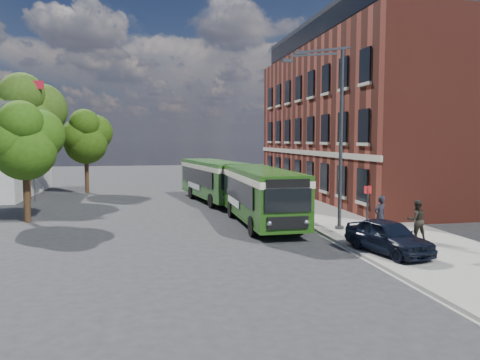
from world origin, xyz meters
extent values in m
plane|color=#27272A|center=(0.00, 0.00, 0.00)|extent=(120.00, 120.00, 0.00)
cube|color=gray|center=(7.00, 8.00, 0.07)|extent=(6.00, 48.00, 0.15)
cube|color=beige|center=(3.95, 8.00, 0.01)|extent=(0.12, 48.00, 0.01)
cube|color=maroon|center=(14.00, 12.00, 6.00)|extent=(12.00, 26.00, 12.00)
cube|color=beige|center=(7.96, 12.00, 3.60)|extent=(0.12, 26.00, 0.35)
cube|color=black|center=(14.00, 12.00, 13.10)|extent=(10.80, 24.80, 2.20)
cube|color=black|center=(8.57, 12.00, 13.10)|extent=(0.08, 24.00, 1.40)
cylinder|color=#3B3D40|center=(-12.50, 13.00, 4.50)|extent=(0.10, 0.10, 9.00)
cube|color=red|center=(-12.05, 13.00, 8.60)|extent=(0.90, 0.02, 0.60)
cylinder|color=#3B3D40|center=(5.20, -2.00, 0.15)|extent=(0.44, 0.44, 0.30)
cylinder|color=#3B3D40|center=(5.20, -2.00, 4.50)|extent=(0.18, 0.18, 9.00)
cube|color=#3B3D40|center=(3.96, -2.60, 8.80)|extent=(2.58, 0.46, 0.37)
cube|color=#3B3D40|center=(3.96, -1.40, 8.80)|extent=(2.58, 0.46, 0.37)
cube|color=#3B3D40|center=(2.73, -3.08, 8.55)|extent=(0.55, 0.22, 0.16)
cube|color=#3B3D40|center=(2.73, -0.92, 8.55)|extent=(0.55, 0.22, 0.16)
cylinder|color=#3B3D40|center=(5.60, -4.20, 1.25)|extent=(0.08, 0.08, 2.50)
cube|color=red|center=(5.60, -4.20, 2.35)|extent=(0.35, 0.04, 0.35)
cube|color=#214E13|center=(1.81, 1.01, 1.77)|extent=(2.59, 10.26, 2.45)
cube|color=#214E13|center=(1.81, 1.01, 0.50)|extent=(2.63, 10.30, 0.14)
cube|color=black|center=(0.53, 1.29, 1.90)|extent=(0.16, 8.44, 1.10)
cube|color=black|center=(3.09, 1.32, 1.90)|extent=(0.16, 8.44, 1.10)
cube|color=#F3E8C8|center=(1.81, 1.01, 2.60)|extent=(2.65, 10.32, 0.32)
cube|color=#214E13|center=(1.81, 1.01, 2.96)|extent=(2.49, 10.16, 0.12)
cube|color=black|center=(1.86, -4.14, 1.95)|extent=(2.15, 0.10, 1.05)
cube|color=black|center=(1.86, -4.15, 2.70)|extent=(2.00, 0.10, 0.38)
cube|color=black|center=(1.86, -4.15, 0.95)|extent=(1.90, 0.10, 0.55)
sphere|color=silver|center=(1.01, -4.14, 0.95)|extent=(0.26, 0.26, 0.26)
sphere|color=silver|center=(2.71, -4.12, 0.95)|extent=(0.26, 0.26, 0.26)
cube|color=black|center=(1.76, 6.15, 2.00)|extent=(2.00, 0.10, 0.90)
cube|color=white|center=(0.51, 1.99, 1.15)|extent=(0.07, 3.20, 0.45)
cylinder|color=black|center=(0.67, -2.32, 0.50)|extent=(0.29, 1.00, 1.00)
cylinder|color=black|center=(3.01, -2.30, 0.50)|extent=(0.29, 1.00, 1.00)
cylinder|color=black|center=(0.62, 3.31, 0.50)|extent=(0.29, 1.00, 1.00)
cylinder|color=black|center=(2.96, 3.33, 0.50)|extent=(0.29, 1.00, 1.00)
cube|color=#2E6522|center=(0.60, 10.57, 1.77)|extent=(4.09, 10.23, 2.45)
cube|color=#2E6522|center=(0.60, 10.57, 0.50)|extent=(4.14, 10.28, 0.14)
cube|color=black|center=(-0.71, 10.66, 1.90)|extent=(1.41, 8.06, 1.10)
cube|color=black|center=(1.81, 11.07, 1.90)|extent=(1.41, 8.06, 1.10)
cube|color=#F1ECC6|center=(0.60, 10.57, 2.60)|extent=(4.16, 10.30, 0.32)
cube|color=#2E6522|center=(0.60, 10.57, 2.96)|extent=(3.98, 10.12, 0.12)
cube|color=black|center=(1.42, 5.63, 1.95)|extent=(2.13, 0.43, 1.05)
cube|color=black|center=(1.42, 5.62, 2.70)|extent=(1.99, 0.41, 0.38)
cube|color=black|center=(1.42, 5.62, 0.95)|extent=(1.89, 0.39, 0.55)
sphere|color=silver|center=(0.58, 5.50, 0.95)|extent=(0.26, 0.26, 0.26)
sphere|color=silver|center=(2.26, 5.78, 0.95)|extent=(0.26, 0.26, 0.26)
cube|color=black|center=(-0.22, 15.51, 2.00)|extent=(1.99, 0.41, 0.90)
cube|color=white|center=(-0.84, 11.35, 1.15)|extent=(0.56, 3.16, 0.45)
cylinder|color=black|center=(-0.03, 7.24, 0.50)|extent=(0.44, 1.03, 1.00)
cylinder|color=black|center=(2.27, 7.62, 0.50)|extent=(0.44, 1.03, 1.00)
cylinder|color=black|center=(-0.91, 12.53, 0.50)|extent=(0.44, 1.03, 1.00)
cylinder|color=black|center=(1.40, 12.91, 0.50)|extent=(0.44, 1.03, 1.00)
imported|color=black|center=(5.07, -7.10, 0.82)|extent=(2.46, 4.22, 1.35)
imported|color=black|center=(6.32, -4.05, 1.10)|extent=(0.81, 0.68, 1.90)
imported|color=black|center=(7.48, -5.17, 1.05)|extent=(0.95, 0.78, 1.81)
cylinder|color=#372214|center=(-10.89, 4.00, 1.44)|extent=(0.36, 0.36, 2.87)
sphere|color=#274D0E|center=(-10.89, 4.00, 4.05)|extent=(3.39, 3.39, 3.39)
sphere|color=#274D0E|center=(-10.24, 4.53, 4.90)|extent=(2.87, 2.87, 2.87)
sphere|color=#274D0E|center=(-11.48, 3.55, 4.57)|extent=(2.61, 2.61, 2.61)
sphere|color=#274D0E|center=(-10.89, 3.35, 5.55)|extent=(2.35, 2.35, 2.35)
cylinder|color=#372214|center=(-13.37, 14.82, 2.04)|extent=(0.36, 0.36, 4.09)
sphere|color=#2D4913|center=(-13.37, 14.82, 5.76)|extent=(4.83, 4.83, 4.83)
sphere|color=#2D4913|center=(-12.44, 15.56, 6.97)|extent=(4.09, 4.09, 4.09)
sphere|color=#2D4913|center=(-14.20, 14.17, 6.50)|extent=(3.72, 3.72, 3.72)
sphere|color=#2D4913|center=(-13.37, 13.89, 7.90)|extent=(3.34, 3.34, 3.34)
cylinder|color=#372214|center=(-9.44, 18.33, 1.53)|extent=(0.36, 0.36, 3.07)
sphere|color=#26440D|center=(-9.44, 18.33, 4.32)|extent=(3.63, 3.63, 3.63)
sphere|color=#26440D|center=(-8.74, 18.89, 5.23)|extent=(3.07, 3.07, 3.07)
sphere|color=#26440D|center=(-10.06, 17.84, 4.88)|extent=(2.79, 2.79, 2.79)
sphere|color=#26440D|center=(-9.44, 17.63, 5.93)|extent=(2.51, 2.51, 2.51)
camera|label=1|loc=(-4.13, -23.78, 4.64)|focal=35.00mm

